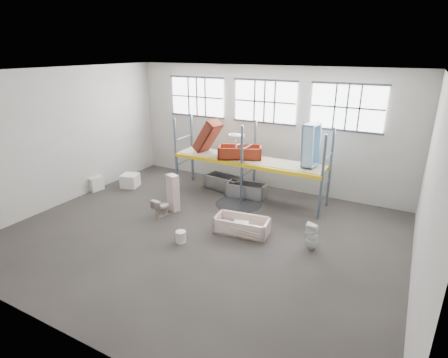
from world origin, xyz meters
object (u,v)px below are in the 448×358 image
Objects in this scene: carton_near at (93,183)px; steel_tub_left at (225,183)px; cistern_tall at (173,193)px; toilet_beige at (161,207)px; toilet_white at (312,236)px; bathtub_beige at (242,225)px; steel_tub_right at (246,190)px; blue_tub_upright at (311,145)px; bucket at (181,237)px; rust_tub_flat at (240,152)px.

steel_tub_left is at bearing 28.08° from carton_near.
toilet_beige is at bearing -77.28° from cistern_tall.
toilet_white is 5.41m from steel_tub_left.
bathtub_beige is 3.80m from steel_tub_left.
steel_tub_left is at bearing 165.92° from steel_tub_right.
steel_tub_right is 3.21m from blue_tub_upright.
carton_near is at bearing -159.92° from cistern_tall.
bucket is at bearing -140.77° from bathtub_beige.
toilet_beige reaches higher than carton_near.
toilet_white is 0.55× the size of blue_tub_upright.
steel_tub_right is 1.00× the size of blue_tub_upright.
toilet_white is 0.50× the size of rust_tub_flat.
cistern_tall is 4.22m from carton_near.
toilet_beige is 2.05m from bucket.
toilet_beige is at bearing -90.16° from toilet_white.
bucket is (-0.23, -4.22, -0.10)m from steel_tub_right.
bathtub_beige is 1.14× the size of steel_tub_right.
blue_tub_upright is 4.16× the size of bucket.
steel_tub_left is 1.14m from steel_tub_right.
toilet_white is 0.51× the size of steel_tub_left.
toilet_beige is 1.85× the size of bucket.
cistern_tall is 0.90× the size of steel_tub_right.
steel_tub_left is at bearing 119.14° from bathtub_beige.
cistern_tall reaches higher than bucket.
carton_near is (-5.71, -2.29, -1.53)m from rust_tub_flat.
toilet_white is 2.28× the size of bucket.
blue_tub_upright is at bearing -2.20° from steel_tub_left.
rust_tub_flat reaches higher than cistern_tall.
steel_tub_left is at bearing 96.89° from cistern_tall.
carton_near reaches higher than bathtub_beige.
toilet_white reaches higher than carton_near.
toilet_beige is 0.44× the size of steel_tub_right.
cistern_tall is 5.22m from blue_tub_upright.
bathtub_beige is 1.14× the size of blue_tub_upright.
toilet_white reaches higher than steel_tub_right.
rust_tub_flat reaches higher than carton_near.
bathtub_beige is at bearing -3.56° from carton_near.
steel_tub_right is 4.17× the size of bucket.
cistern_tall is 0.90× the size of blue_tub_upright.
rust_tub_flat is at bearing -21.36° from steel_tub_left.
steel_tub_left is 0.99× the size of rust_tub_flat.
toilet_beige is at bearing -103.39° from steel_tub_left.
steel_tub_right is (1.89, 3.03, -0.06)m from toilet_beige.
steel_tub_right is at bearing -132.15° from toilet_white.
toilet_white reaches higher than steel_tub_left.
bathtub_beige is at bearing -91.94° from toilet_white.
toilet_white is 4.77m from rust_tub_flat.
steel_tub_right is at bearing 8.24° from rust_tub_flat.
toilet_beige is 0.44× the size of blue_tub_upright.
carton_near is (-5.77, 1.89, 0.10)m from bucket.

